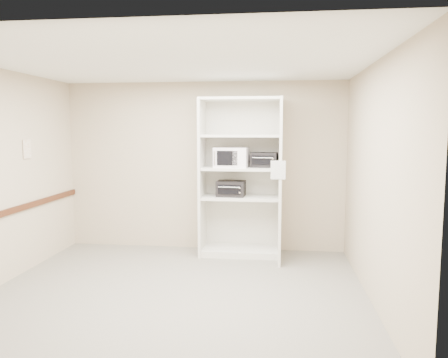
# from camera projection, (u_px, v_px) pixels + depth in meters

# --- Properties ---
(floor) EXTENTS (4.50, 4.00, 0.01)m
(floor) POSITION_uv_depth(u_px,v_px,m) (177.00, 292.00, 5.24)
(floor) COLOR #6A655C
(floor) RESTS_ON ground
(ceiling) EXTENTS (4.50, 4.00, 0.01)m
(ceiling) POSITION_uv_depth(u_px,v_px,m) (174.00, 62.00, 4.94)
(ceiling) COLOR white
(wall_back) EXTENTS (4.50, 0.02, 2.70)m
(wall_back) POSITION_uv_depth(u_px,v_px,m) (204.00, 166.00, 7.06)
(wall_back) COLOR tan
(wall_back) RESTS_ON ground
(wall_front) EXTENTS (4.50, 0.02, 2.70)m
(wall_front) POSITION_uv_depth(u_px,v_px,m) (112.00, 213.00, 3.12)
(wall_front) COLOR tan
(wall_front) RESTS_ON ground
(wall_right) EXTENTS (0.02, 4.00, 2.70)m
(wall_right) POSITION_uv_depth(u_px,v_px,m) (375.00, 183.00, 4.82)
(wall_right) COLOR tan
(wall_right) RESTS_ON ground
(shelving_unit) EXTENTS (1.24, 0.92, 2.42)m
(shelving_unit) POSITION_uv_depth(u_px,v_px,m) (244.00, 183.00, 6.72)
(shelving_unit) COLOR silver
(shelving_unit) RESTS_ON floor
(microwave) EXTENTS (0.53, 0.42, 0.30)m
(microwave) POSITION_uv_depth(u_px,v_px,m) (232.00, 157.00, 6.67)
(microwave) COLOR white
(microwave) RESTS_ON shelving_unit
(toaster_oven_upper) EXTENTS (0.42, 0.34, 0.22)m
(toaster_oven_upper) POSITION_uv_depth(u_px,v_px,m) (264.00, 160.00, 6.67)
(toaster_oven_upper) COLOR black
(toaster_oven_upper) RESTS_ON shelving_unit
(toaster_oven_lower) EXTENTS (0.44, 0.35, 0.24)m
(toaster_oven_lower) POSITION_uv_depth(u_px,v_px,m) (231.00, 189.00, 6.73)
(toaster_oven_lower) COLOR black
(toaster_oven_lower) RESTS_ON shelving_unit
(paper_sign) EXTENTS (0.20, 0.01, 0.25)m
(paper_sign) POSITION_uv_depth(u_px,v_px,m) (278.00, 170.00, 6.01)
(paper_sign) COLOR white
(paper_sign) RESTS_ON shelving_unit
(chair_rail) EXTENTS (0.04, 3.98, 0.08)m
(chair_rail) POSITION_uv_depth(u_px,v_px,m) (1.00, 214.00, 5.41)
(chair_rail) COLOR #3D1C0D
(chair_rail) RESTS_ON wall_left
(wall_poster) EXTENTS (0.01, 0.18, 0.26)m
(wall_poster) POSITION_uv_depth(u_px,v_px,m) (27.00, 149.00, 5.98)
(wall_poster) COLOR white
(wall_poster) RESTS_ON wall_left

